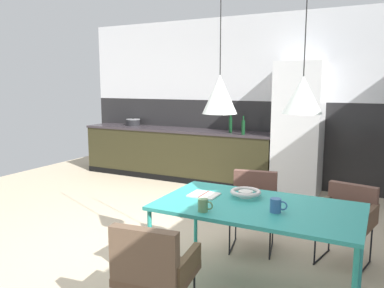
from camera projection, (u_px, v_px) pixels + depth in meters
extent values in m
plane|color=#C1AE91|center=(155.00, 252.00, 3.92)|extent=(8.59, 8.59, 0.00)
cube|color=black|center=(253.00, 142.00, 6.63)|extent=(6.61, 0.12, 1.42)
cube|color=silver|center=(256.00, 58.00, 6.41)|extent=(6.61, 0.12, 1.42)
cube|color=#2F2C18|center=(176.00, 154.00, 6.96)|extent=(3.61, 0.60, 0.87)
cube|color=#362F33|center=(176.00, 130.00, 6.89)|extent=(3.64, 0.63, 0.04)
cube|color=black|center=(168.00, 179.00, 6.75)|extent=(3.61, 0.01, 0.10)
cube|color=silver|center=(298.00, 129.00, 5.90)|extent=(0.71, 0.60, 2.05)
cube|color=teal|center=(258.00, 207.00, 3.07)|extent=(1.61, 0.91, 0.03)
cylinder|color=teal|center=(196.00, 220.00, 3.83)|extent=(0.04, 0.04, 0.71)
cylinder|color=teal|center=(361.00, 249.00, 3.15)|extent=(0.04, 0.04, 0.71)
cylinder|color=teal|center=(150.00, 252.00, 3.10)|extent=(0.04, 0.04, 0.71)
cube|color=brown|center=(252.00, 213.00, 3.92)|extent=(0.56, 0.54, 0.06)
cube|color=brown|center=(255.00, 188.00, 4.08)|extent=(0.46, 0.17, 0.37)
cube|color=brown|center=(274.00, 205.00, 3.85)|extent=(0.13, 0.42, 0.14)
cube|color=brown|center=(231.00, 202.00, 3.97)|extent=(0.13, 0.42, 0.14)
cylinder|color=black|center=(270.00, 242.00, 3.72)|extent=(0.02, 0.02, 0.37)
cylinder|color=black|center=(230.00, 237.00, 3.83)|extent=(0.02, 0.02, 0.37)
cylinder|color=black|center=(273.00, 228.00, 4.08)|extent=(0.02, 0.02, 0.37)
cylinder|color=black|center=(236.00, 224.00, 4.19)|extent=(0.02, 0.02, 0.37)
cylinder|color=black|center=(271.00, 250.00, 3.93)|extent=(0.10, 0.41, 0.02)
cylinder|color=black|center=(233.00, 246.00, 4.04)|extent=(0.10, 0.41, 0.02)
cube|color=brown|center=(158.00, 273.00, 2.61)|extent=(0.54, 0.52, 0.06)
cube|color=brown|center=(144.00, 256.00, 2.39)|extent=(0.46, 0.14, 0.36)
cube|color=brown|center=(129.00, 254.00, 2.66)|extent=(0.10, 0.42, 0.14)
cube|color=brown|center=(188.00, 264.00, 2.52)|extent=(0.10, 0.42, 0.14)
cylinder|color=black|center=(145.00, 285.00, 2.89)|extent=(0.02, 0.02, 0.40)
cube|color=brown|center=(345.00, 221.00, 3.60)|extent=(0.57, 0.55, 0.06)
cube|color=brown|center=(353.00, 199.00, 3.72)|extent=(0.46, 0.18, 0.29)
cube|color=brown|center=(370.00, 216.00, 3.44)|extent=(0.14, 0.41, 0.14)
cube|color=brown|center=(322.00, 207.00, 3.72)|extent=(0.14, 0.41, 0.14)
cylinder|color=black|center=(359.00, 257.00, 3.36)|extent=(0.02, 0.02, 0.39)
cylinder|color=black|center=(315.00, 245.00, 3.61)|extent=(0.02, 0.02, 0.39)
cylinder|color=black|center=(371.00, 243.00, 3.65)|extent=(0.02, 0.02, 0.39)
cylinder|color=black|center=(329.00, 233.00, 3.90)|extent=(0.02, 0.02, 0.39)
cylinder|color=black|center=(364.00, 269.00, 3.54)|extent=(0.11, 0.41, 0.02)
cylinder|color=black|center=(322.00, 257.00, 3.79)|extent=(0.11, 0.41, 0.02)
cylinder|color=silver|center=(246.00, 194.00, 3.28)|extent=(0.12, 0.12, 0.05)
torus|color=silver|center=(246.00, 192.00, 3.28)|extent=(0.26, 0.26, 0.04)
cube|color=white|center=(198.00, 194.00, 3.35)|extent=(0.12, 0.21, 0.01)
cube|color=white|center=(210.00, 196.00, 3.30)|extent=(0.12, 0.21, 0.01)
cube|color=#B73833|center=(204.00, 194.00, 3.33)|extent=(0.01, 0.22, 0.00)
cylinder|color=#5B8456|center=(203.00, 205.00, 2.90)|extent=(0.08, 0.08, 0.10)
torus|color=#5B8456|center=(209.00, 206.00, 2.88)|extent=(0.07, 0.01, 0.07)
cylinder|color=#335B93|center=(276.00, 205.00, 2.89)|extent=(0.08, 0.08, 0.11)
torus|color=#335B93|center=(283.00, 206.00, 2.86)|extent=(0.07, 0.01, 0.07)
cylinder|color=black|center=(133.00, 123.00, 7.44)|extent=(0.27, 0.27, 0.11)
cylinder|color=gray|center=(133.00, 119.00, 7.43)|extent=(0.27, 0.27, 0.01)
sphere|color=black|center=(133.00, 118.00, 7.43)|extent=(0.02, 0.02, 0.02)
cylinder|color=#0F3319|center=(243.00, 128.00, 6.06)|extent=(0.06, 0.06, 0.23)
cylinder|color=#0F3319|center=(243.00, 118.00, 6.04)|extent=(0.03, 0.03, 0.07)
cylinder|color=#0F3319|center=(230.00, 125.00, 6.33)|extent=(0.06, 0.06, 0.25)
cylinder|color=#0F3319|center=(231.00, 115.00, 6.30)|extent=(0.03, 0.03, 0.08)
cylinder|color=black|center=(221.00, 8.00, 2.93)|extent=(0.01, 0.01, 1.02)
cone|color=silver|center=(220.00, 94.00, 3.03)|extent=(0.28, 0.28, 0.31)
cylinder|color=black|center=(307.00, 1.00, 2.65)|extent=(0.01, 0.01, 1.03)
cone|color=silver|center=(303.00, 95.00, 2.75)|extent=(0.28, 0.28, 0.27)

